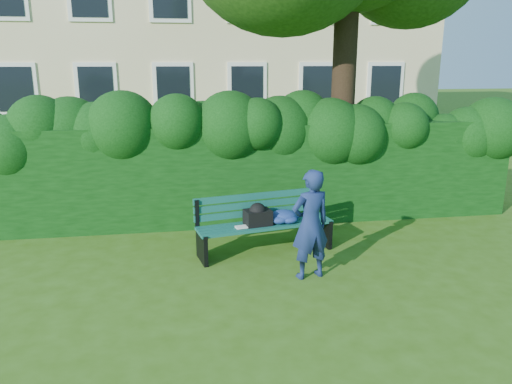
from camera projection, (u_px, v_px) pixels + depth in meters
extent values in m
plane|color=#355911|center=(262.00, 265.00, 7.26)|extent=(80.00, 80.00, 0.00)
cube|color=white|center=(16.00, 89.00, 15.35)|extent=(1.30, 0.08, 1.60)
cube|color=black|center=(15.00, 89.00, 15.31)|extent=(1.05, 0.04, 1.35)
cube|color=white|center=(96.00, 89.00, 15.71)|extent=(1.30, 0.08, 1.60)
cube|color=black|center=(96.00, 89.00, 15.67)|extent=(1.05, 0.04, 1.35)
cube|color=white|center=(174.00, 88.00, 16.08)|extent=(1.30, 0.08, 1.60)
cube|color=black|center=(173.00, 88.00, 16.04)|extent=(1.05, 0.04, 1.35)
cube|color=white|center=(247.00, 87.00, 16.44)|extent=(1.30, 0.08, 1.60)
cube|color=black|center=(247.00, 87.00, 16.40)|extent=(1.05, 0.04, 1.35)
cube|color=white|center=(317.00, 87.00, 16.81)|extent=(1.30, 0.08, 1.60)
cube|color=black|center=(318.00, 87.00, 16.77)|extent=(1.05, 0.04, 1.35)
cube|color=white|center=(385.00, 86.00, 17.17)|extent=(1.30, 0.08, 1.60)
cube|color=black|center=(385.00, 86.00, 17.14)|extent=(1.05, 0.04, 1.35)
cube|color=black|center=(242.00, 172.00, 9.12)|extent=(10.00, 1.00, 1.80)
cylinder|color=black|center=(344.00, 75.00, 8.91)|extent=(0.43, 0.43, 5.24)
cube|color=#0F4E47|center=(270.00, 229.00, 7.47)|extent=(2.09, 0.50, 0.04)
cube|color=#0F4E47|center=(267.00, 226.00, 7.58)|extent=(2.09, 0.50, 0.04)
cube|color=#0F4E47|center=(264.00, 224.00, 7.69)|extent=(2.09, 0.50, 0.04)
cube|color=#0F4E47|center=(261.00, 221.00, 7.80)|extent=(2.09, 0.50, 0.04)
cube|color=#0F4E47|center=(259.00, 212.00, 7.83)|extent=(2.07, 0.43, 0.10)
cube|color=#0F4E47|center=(259.00, 204.00, 7.81)|extent=(2.07, 0.43, 0.10)
cube|color=#0F4E47|center=(259.00, 196.00, 7.79)|extent=(2.07, 0.43, 0.10)
cube|color=black|center=(202.00, 247.00, 7.36)|extent=(0.15, 0.50, 0.44)
cube|color=black|center=(197.00, 214.00, 7.48)|extent=(0.07, 0.07, 0.45)
cube|color=black|center=(202.00, 234.00, 7.26)|extent=(0.14, 0.42, 0.05)
cube|color=black|center=(323.00, 232.00, 8.02)|extent=(0.15, 0.50, 0.44)
cube|color=black|center=(317.00, 202.00, 8.15)|extent=(0.07, 0.07, 0.45)
cube|color=black|center=(325.00, 220.00, 7.92)|extent=(0.14, 0.42, 0.05)
cube|color=white|center=(242.00, 227.00, 7.45)|extent=(0.20, 0.16, 0.02)
cube|color=black|center=(258.00, 217.00, 7.56)|extent=(0.44, 0.36, 0.23)
imported|color=navy|center=(310.00, 224.00, 6.69)|extent=(0.62, 0.49, 1.52)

